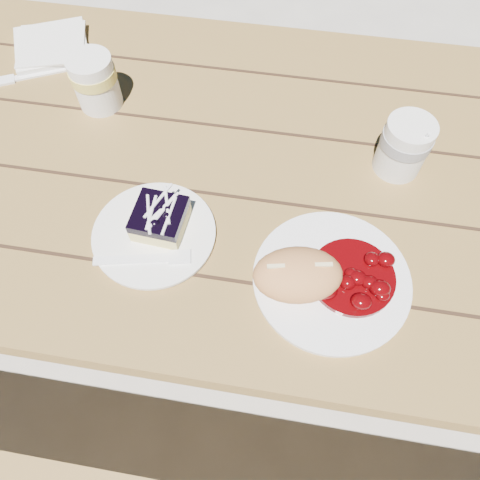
% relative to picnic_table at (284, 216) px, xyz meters
% --- Properties ---
extents(ground, '(60.00, 60.00, 0.00)m').
position_rel_picnic_table_xyz_m(ground, '(0.00, 0.00, -0.59)').
color(ground, '#ACA69C').
rests_on(ground, ground).
extents(picnic_table, '(2.00, 1.55, 0.75)m').
position_rel_picnic_table_xyz_m(picnic_table, '(0.00, 0.00, 0.00)').
color(picnic_table, brown).
rests_on(picnic_table, ground).
extents(main_plate, '(0.24, 0.24, 0.02)m').
position_rel_picnic_table_xyz_m(main_plate, '(0.09, -0.22, 0.17)').
color(main_plate, white).
rests_on(main_plate, picnic_table).
extents(goulash_stew, '(0.13, 0.13, 0.04)m').
position_rel_picnic_table_xyz_m(goulash_stew, '(0.12, -0.21, 0.20)').
color(goulash_stew, '#530205').
rests_on(goulash_stew, main_plate).
extents(bread_roll, '(0.15, 0.11, 0.07)m').
position_rel_picnic_table_xyz_m(bread_roll, '(0.03, -0.24, 0.21)').
color(bread_roll, tan).
rests_on(bread_roll, main_plate).
extents(dessert_plate, '(0.20, 0.20, 0.01)m').
position_rel_picnic_table_xyz_m(dessert_plate, '(-0.21, -0.18, 0.17)').
color(dessert_plate, white).
rests_on(dessert_plate, picnic_table).
extents(blueberry_cake, '(0.09, 0.09, 0.05)m').
position_rel_picnic_table_xyz_m(blueberry_cake, '(-0.20, -0.16, 0.19)').
color(blueberry_cake, '#EEDC82').
rests_on(blueberry_cake, dessert_plate).
extents(fork_dessert, '(0.16, 0.06, 0.00)m').
position_rel_picnic_table_xyz_m(fork_dessert, '(-0.23, -0.23, 0.17)').
color(fork_dessert, white).
rests_on(fork_dessert, dessert_plate).
extents(coffee_cup, '(0.08, 0.08, 0.10)m').
position_rel_picnic_table_xyz_m(coffee_cup, '(0.19, 0.04, 0.21)').
color(coffee_cup, white).
rests_on(coffee_cup, picnic_table).
extents(napkin_stack, '(0.20, 0.20, 0.01)m').
position_rel_picnic_table_xyz_m(napkin_stack, '(-0.55, 0.24, 0.17)').
color(napkin_stack, white).
rests_on(napkin_stack, picnic_table).
extents(fork_table, '(0.15, 0.09, 0.00)m').
position_rel_picnic_table_xyz_m(fork_table, '(-0.54, 0.16, 0.16)').
color(fork_table, white).
rests_on(fork_table, picnic_table).
extents(second_cup, '(0.08, 0.08, 0.10)m').
position_rel_picnic_table_xyz_m(second_cup, '(-0.39, 0.10, 0.21)').
color(second_cup, white).
rests_on(second_cup, picnic_table).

